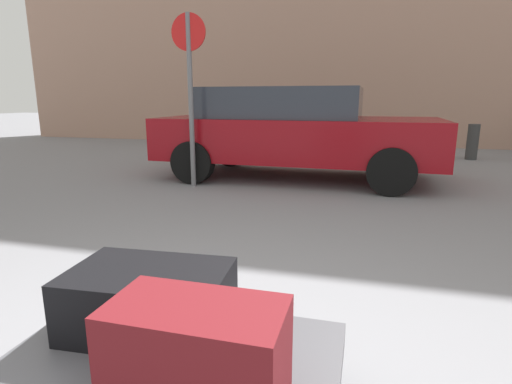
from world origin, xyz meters
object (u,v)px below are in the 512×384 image
luggage_cart (170,378)px  bollard_kerb_near (473,142)px  parked_car (293,131)px  suitcase_black_front_right (150,300)px  duffel_bag_maroon_rear_right (197,354)px  no_parking_sign (190,82)px

luggage_cart → bollard_kerb_near: 8.67m
luggage_cart → parked_car: (-0.47, 5.24, 0.49)m
luggage_cart → suitcase_black_front_right: 0.31m
suitcase_black_front_right → parked_car: (-0.31, 5.07, 0.29)m
luggage_cart → bollard_kerb_near: bearing=71.1°
suitcase_black_front_right → luggage_cart: bearing=-49.8°
suitcase_black_front_right → parked_car: 5.09m
luggage_cart → parked_car: parked_car is taller
bollard_kerb_near → duffel_bag_maroon_rear_right: bearing=-107.5°
suitcase_black_front_right → parked_car: bearing=89.7°
luggage_cart → no_parking_sign: size_ratio=0.50×
suitcase_black_front_right → no_parking_sign: no_parking_sign is taller
luggage_cart → parked_car: 5.28m
luggage_cart → no_parking_sign: no_parking_sign is taller
bollard_kerb_near → no_parking_sign: (-4.57, -3.97, 1.10)m
duffel_bag_maroon_rear_right → no_parking_sign: 4.90m
luggage_cart → suitcase_black_front_right: suitcase_black_front_right is taller
parked_car → no_parking_sign: no_parking_sign is taller
suitcase_black_front_right → no_parking_sign: (-1.60, 4.06, 1.01)m
suitcase_black_front_right → no_parking_sign: bearing=107.7°
parked_car → suitcase_black_front_right: bearing=-86.5°
duffel_bag_maroon_rear_right → bollard_kerb_near: size_ratio=0.72×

